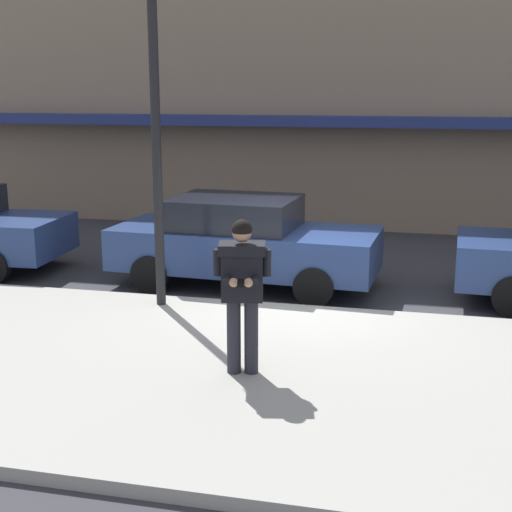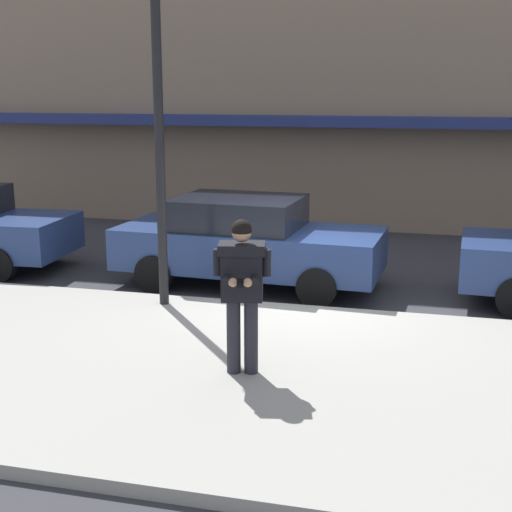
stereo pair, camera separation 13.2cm
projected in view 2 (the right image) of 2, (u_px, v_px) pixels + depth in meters
The scene contains 7 objects.
ground_plane at pixel (304, 310), 11.04m from camera, with size 80.00×80.00×0.00m, color #333338.
sidewalk at pixel (346, 384), 8.10m from camera, with size 32.00×5.30×0.14m, color #99968E.
curb_paint_line at pixel (369, 313), 10.85m from camera, with size 28.00×0.12×0.01m, color silver.
storefront_facade at pixel (408, 18), 17.66m from camera, with size 28.00×4.70×10.10m.
parked_sedan_mid at pixel (247, 241), 12.22m from camera, with size 4.60×2.14×1.54m.
man_texting_on_phone at pixel (242, 280), 7.98m from camera, with size 0.64×0.63×1.81m.
street_lamp_post at pixel (158, 103), 10.19m from camera, with size 0.36×0.36×4.88m.
Camera 2 is at (1.84, -10.42, 3.35)m, focal length 50.00 mm.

